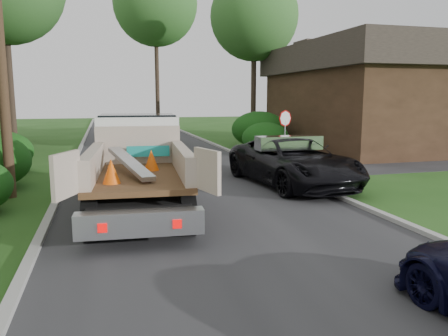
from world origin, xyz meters
name	(u,v)px	position (x,y,z in m)	size (l,w,h in m)	color
ground	(229,230)	(0.00, 0.00, 0.00)	(120.00, 120.00, 0.00)	#224E16
road	(168,166)	(0.00, 10.00, 0.00)	(8.00, 90.00, 0.02)	#28282B
side_street	(411,159)	(12.00, 9.00, 0.01)	(16.00, 7.00, 0.02)	#28282B
curb_left	(71,168)	(-4.10, 10.00, 0.06)	(0.20, 90.00, 0.12)	#9E9E99
curb_right	(254,161)	(4.10, 10.00, 0.06)	(0.20, 90.00, 0.12)	#9E9E99
stop_sign	(285,126)	(5.20, 9.00, 1.78)	(0.71, 0.32, 2.48)	slate
house_right	(373,95)	(13.00, 14.00, 3.16)	(9.72, 12.96, 6.20)	#322014
hedge_left_c	(0,152)	(-6.80, 10.00, 0.85)	(2.60, 2.60, 1.70)	#12410F
hedge_right_a	(266,138)	(5.80, 13.00, 0.85)	(2.60, 2.60, 1.70)	#12410F
hedge_right_b	(259,129)	(6.50, 16.00, 1.10)	(3.38, 3.38, 2.21)	#12410F
tree_right_far	(254,17)	(7.50, 20.00, 8.48)	(6.00, 6.00, 11.50)	#2D2119
tree_center_far	(155,4)	(2.00, 30.00, 10.98)	(7.20, 7.20, 14.60)	#2D2119
flatbed_truck	(139,156)	(-1.77, 3.18, 1.37)	(3.23, 6.81, 2.51)	black
black_pickup	(293,162)	(3.60, 4.50, 0.83)	(2.74, 5.94, 1.65)	black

